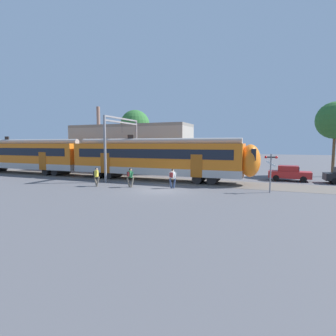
{
  "coord_description": "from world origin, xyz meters",
  "views": [
    {
      "loc": [
        8.36,
        -19.52,
        3.79
      ],
      "look_at": [
        -0.16,
        2.32,
        1.6
      ],
      "focal_mm": 28.0,
      "sensor_mm": 36.0,
      "label": 1
    }
  ],
  "objects_px": {
    "pedestrian_white": "(172,177)",
    "crossing_signal": "(271,167)",
    "pedestrian_yellow": "(96,175)",
    "pedestrian_green": "(130,176)",
    "commuter_train": "(87,157)",
    "parked_car_red": "(289,173)"
  },
  "relations": [
    {
      "from": "pedestrian_white",
      "to": "crossing_signal",
      "type": "height_order",
      "value": "crossing_signal"
    },
    {
      "from": "pedestrian_yellow",
      "to": "crossing_signal",
      "type": "distance_m",
      "value": 14.64
    },
    {
      "from": "pedestrian_green",
      "to": "crossing_signal",
      "type": "relative_size",
      "value": 0.56
    },
    {
      "from": "pedestrian_white",
      "to": "crossing_signal",
      "type": "xyz_separation_m",
      "value": [
        7.73,
        0.91,
        1.02
      ]
    },
    {
      "from": "commuter_train",
      "to": "crossing_signal",
      "type": "bearing_deg",
      "value": -9.01
    },
    {
      "from": "pedestrian_yellow",
      "to": "pedestrian_green",
      "type": "relative_size",
      "value": 1.0
    },
    {
      "from": "pedestrian_green",
      "to": "parked_car_red",
      "type": "height_order",
      "value": "pedestrian_green"
    },
    {
      "from": "commuter_train",
      "to": "crossing_signal",
      "type": "relative_size",
      "value": 12.68
    },
    {
      "from": "pedestrian_green",
      "to": "pedestrian_white",
      "type": "bearing_deg",
      "value": 12.63
    },
    {
      "from": "pedestrian_white",
      "to": "crossing_signal",
      "type": "relative_size",
      "value": 0.56
    },
    {
      "from": "crossing_signal",
      "to": "pedestrian_green",
      "type": "bearing_deg",
      "value": -171.36
    },
    {
      "from": "pedestrian_white",
      "to": "commuter_train",
      "type": "bearing_deg",
      "value": 161.44
    },
    {
      "from": "parked_car_red",
      "to": "crossing_signal",
      "type": "xyz_separation_m",
      "value": [
        -1.82,
        -7.72,
        1.23
      ]
    },
    {
      "from": "pedestrian_yellow",
      "to": "pedestrian_green",
      "type": "height_order",
      "value": "same"
    },
    {
      "from": "pedestrian_green",
      "to": "pedestrian_white",
      "type": "xyz_separation_m",
      "value": [
        3.63,
        0.81,
        0.0
      ]
    },
    {
      "from": "pedestrian_yellow",
      "to": "crossing_signal",
      "type": "height_order",
      "value": "crossing_signal"
    },
    {
      "from": "pedestrian_green",
      "to": "pedestrian_white",
      "type": "distance_m",
      "value": 3.72
    },
    {
      "from": "pedestrian_green",
      "to": "parked_car_red",
      "type": "relative_size",
      "value": 0.41
    },
    {
      "from": "pedestrian_white",
      "to": "pedestrian_yellow",
      "type": "bearing_deg",
      "value": -167.66
    },
    {
      "from": "pedestrian_yellow",
      "to": "commuter_train",
      "type": "bearing_deg",
      "value": 134.39
    },
    {
      "from": "pedestrian_yellow",
      "to": "pedestrian_green",
      "type": "distance_m",
      "value": 3.11
    },
    {
      "from": "parked_car_red",
      "to": "commuter_train",
      "type": "bearing_deg",
      "value": -168.03
    }
  ]
}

